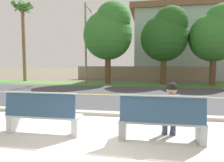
# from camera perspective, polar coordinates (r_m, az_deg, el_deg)

# --- Properties ---
(ground_plane) EXTENTS (140.00, 140.00, 0.00)m
(ground_plane) POSITION_cam_1_polar(r_m,az_deg,el_deg) (11.90, 5.27, -3.02)
(ground_plane) COLOR #665B4C
(sidewalk_pavement) EXTENTS (44.00, 3.60, 0.01)m
(sidewalk_pavement) POSITION_cam_1_polar(r_m,az_deg,el_deg) (4.57, -3.76, -15.84)
(sidewalk_pavement) COLOR beige
(sidewalk_pavement) RESTS_ON ground_plane
(curb_edge) EXTENTS (44.00, 0.30, 0.11)m
(curb_edge) POSITION_cam_1_polar(r_m,az_deg,el_deg) (6.38, 0.60, -9.37)
(curb_edge) COLOR #ADA89E
(curb_edge) RESTS_ON ground_plane
(street_asphalt) EXTENTS (52.00, 8.00, 0.01)m
(street_asphalt) POSITION_cam_1_polar(r_m,az_deg,el_deg) (10.43, 4.52, -4.11)
(street_asphalt) COLOR #424247
(street_asphalt) RESTS_ON ground_plane
(road_centre_line) EXTENTS (48.00, 0.14, 0.01)m
(road_centre_line) POSITION_cam_1_polar(r_m,az_deg,el_deg) (10.43, 4.52, -4.08)
(road_centre_line) COLOR #E0CC4C
(road_centre_line) RESTS_ON ground_plane
(far_verge_grass) EXTENTS (48.00, 2.80, 0.02)m
(far_verge_grass) POSITION_cam_1_polar(r_m,az_deg,el_deg) (16.34, 6.69, -0.87)
(far_verge_grass) COLOR #478438
(far_verge_grass) RESTS_ON ground_plane
(bench_left) EXTENTS (1.74, 0.48, 1.01)m
(bench_left) POSITION_cam_1_polar(r_m,az_deg,el_deg) (4.93, -19.00, -9.15)
(bench_left) COLOR silver
(bench_left) RESTS_ON ground_plane
(bench_right) EXTENTS (1.74, 0.48, 1.01)m
(bench_right) POSITION_cam_1_polar(r_m,az_deg,el_deg) (4.32, 13.77, -10.98)
(bench_right) COLOR #9EA0A8
(bench_right) RESTS_ON ground_plane
(seated_person_grey) EXTENTS (0.52, 0.68, 1.25)m
(seated_person_grey) POSITION_cam_1_polar(r_m,az_deg,el_deg) (4.45, 16.39, -7.61)
(seated_person_grey) COLOR #333D56
(seated_person_grey) RESTS_ON ground_plane
(streetlamp) EXTENTS (0.24, 2.10, 6.53)m
(streetlamp) POSITION_cam_1_polar(r_m,az_deg,el_deg) (16.97, -7.28, 12.03)
(streetlamp) COLOR gray
(streetlamp) RESTS_ON ground_plane
(shade_tree_far_left) EXTENTS (3.92, 3.92, 6.47)m
(shade_tree_far_left) POSITION_cam_1_polar(r_m,az_deg,el_deg) (16.41, -0.82, 13.86)
(shade_tree_far_left) COLOR brown
(shade_tree_far_left) RESTS_ON ground_plane
(shade_tree_left) EXTENTS (3.67, 3.67, 6.05)m
(shade_tree_left) POSITION_cam_1_polar(r_m,az_deg,el_deg) (16.62, 15.01, 12.65)
(shade_tree_left) COLOR brown
(shade_tree_left) RESTS_ON ground_plane
(shade_tree_centre) EXTENTS (3.62, 3.62, 5.98)m
(shade_tree_centre) POSITION_cam_1_polar(r_m,az_deg,el_deg) (16.99, 27.49, 11.94)
(shade_tree_centre) COLOR brown
(shade_tree_centre) RESTS_ON ground_plane
(palm_tree_short) EXTENTS (2.09, 1.98, 7.49)m
(palm_tree_short) POSITION_cam_1_polar(r_m,az_deg,el_deg) (21.28, -24.02, 16.35)
(palm_tree_short) COLOR brown
(palm_tree_short) RESTS_ON ground_plane
(garden_wall) EXTENTS (13.00, 0.36, 1.40)m
(garden_wall) POSITION_cam_1_polar(r_m,az_deg,el_deg) (20.52, 7.88, 2.20)
(garden_wall) COLOR gray
(garden_wall) RESTS_ON ground_plane
(house_across_street) EXTENTS (13.55, 6.91, 7.76)m
(house_across_street) POSITION_cam_1_polar(r_m,az_deg,el_deg) (24.27, 22.11, 9.92)
(house_across_street) COLOR #A3ADB2
(house_across_street) RESTS_ON ground_plane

